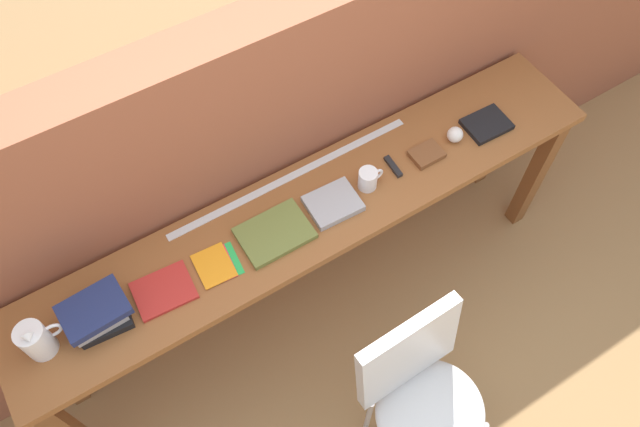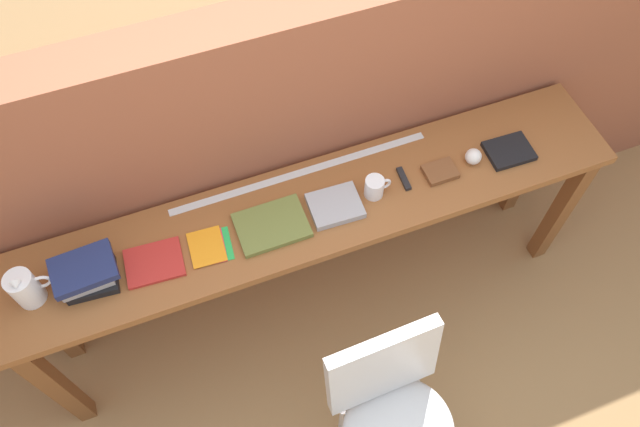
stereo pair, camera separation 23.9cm
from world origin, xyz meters
name	(u,v)px [view 1 (the left image)]	position (x,y,z in m)	size (l,w,h in m)	color
ground_plane	(347,347)	(0.00, 0.00, 0.00)	(40.00, 40.00, 0.00)	#9E7547
brick_wall_back	(272,162)	(0.00, 0.64, 0.78)	(6.00, 0.20, 1.57)	#935138
sideboard	(314,225)	(0.00, 0.30, 0.74)	(2.50, 0.44, 0.88)	brown
chair_white_moulded	(422,392)	(0.03, -0.45, 0.53)	(0.45, 0.46, 0.89)	silver
pitcher_white	(37,340)	(-1.08, 0.30, 0.96)	(0.14, 0.10, 0.18)	white
book_stack_leftmost	(97,314)	(-0.88, 0.29, 0.93)	(0.23, 0.18, 0.10)	black
magazine_cycling	(164,291)	(-0.65, 0.28, 0.89)	(0.21, 0.17, 0.01)	red
pamphlet_pile_colourful	(217,265)	(-0.44, 0.27, 0.88)	(0.17, 0.17, 0.01)	green
book_open_centre	(275,233)	(-0.19, 0.27, 0.89)	(0.27, 0.20, 0.02)	olive
book_grey_hardcover	(333,204)	(0.07, 0.26, 0.90)	(0.20, 0.16, 0.03)	#9E9EA3
mug	(368,179)	(0.24, 0.27, 0.92)	(0.11, 0.08, 0.09)	white
multitool_folded	(393,166)	(0.37, 0.29, 0.89)	(0.02, 0.11, 0.02)	black
leather_journal_brown	(426,154)	(0.53, 0.27, 0.89)	(0.13, 0.10, 0.02)	brown
sports_ball_small	(455,135)	(0.67, 0.28, 0.91)	(0.07, 0.07, 0.07)	silver
book_repair_rightmost	(487,124)	(0.84, 0.26, 0.89)	(0.19, 0.15, 0.02)	black
ruler_metal_back_edge	(291,176)	(0.00, 0.47, 0.88)	(1.09, 0.03, 0.00)	silver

